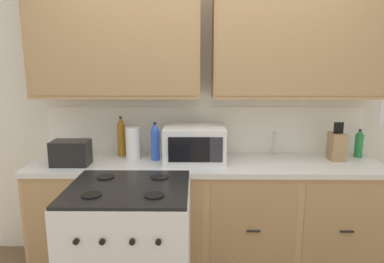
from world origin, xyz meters
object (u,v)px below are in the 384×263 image
Objects in this scene: microwave at (194,144)px; stove_range at (131,255)px; paper_towel_roll at (133,143)px; bottle_blue at (155,142)px; bottle_amber at (121,137)px; bottle_green at (359,143)px; toaster at (71,153)px; knife_block at (337,146)px.

stove_range is at bearing -122.35° from microwave.
paper_towel_roll reaches higher than stove_range.
bottle_amber is at bearing 157.96° from bottle_blue.
paper_towel_roll reaches higher than bottle_green.
bottle_green is at bearing 6.30° from toaster.
stove_range is 2.02m from bottle_green.
microwave is 1.56× the size of bottle_blue.
bottle_amber is (-0.61, 0.15, 0.02)m from microwave.
microwave is at bearing -8.24° from paper_towel_roll.
bottle_blue is at bearing 13.00° from toaster.
stove_range is at bearing -75.63° from bottle_amber.
paper_towel_roll is (-1.65, 0.02, 0.01)m from knife_block.
stove_range is 0.91m from bottle_blue.
toaster is (-0.95, -0.11, -0.04)m from microwave.
knife_block is 1.76m from bottle_amber.
knife_block is at bearing -0.78° from paper_towel_roll.
bottle_amber is at bearing 38.58° from toaster.
toaster is at bearing -173.70° from bottle_green.
paper_towel_roll is (-0.50, 0.07, -0.01)m from microwave.
knife_block is 1.32× the size of bottle_green.
bottle_blue is at bearing -176.27° from bottle_green.
toaster is 0.83× the size of bottle_amber.
toaster is 0.91× the size of bottle_blue.
bottle_amber is at bearing 104.37° from stove_range.
microwave is at bearing 57.65° from stove_range.
bottle_amber reaches higher than toaster.
paper_towel_roll is 1.11× the size of bottle_green.
knife_block is at bearing -3.36° from bottle_amber.
stove_range is 4.05× the size of bottle_green.
bottle_amber is 1.98m from bottle_green.
stove_range is 0.92m from paper_towel_roll.
bottle_amber is (-1.76, 0.10, 0.05)m from knife_block.
bottle_blue is (0.19, -0.04, 0.02)m from paper_towel_roll.
bottle_amber reaches higher than stove_range.
microwave is (0.41, 0.64, 0.59)m from stove_range.
stove_range is at bearing -44.61° from toaster.
bottle_blue is 0.92× the size of bottle_amber.
knife_block is at bearing 4.46° from toaster.
bottle_green is (2.31, 0.26, 0.02)m from toaster.
bottle_blue reaches higher than bottle_green.
knife_block is at bearing -157.36° from bottle_green.
knife_block is 1.46m from bottle_blue.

